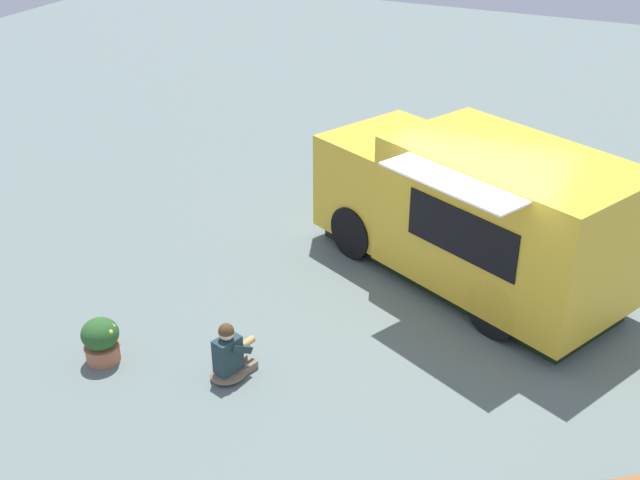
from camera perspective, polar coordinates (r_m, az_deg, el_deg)
ground_plane at (r=11.85m, az=9.39°, el=-5.24°), size 40.00×40.00×0.00m
food_truck at (r=12.26m, az=10.88°, el=1.75°), size 5.39×4.20×2.28m
person_customer at (r=10.40m, az=-6.46°, el=-8.26°), size 0.57×0.77×0.82m
planter_flowering_near at (r=15.92m, az=1.67°, el=5.91°), size 0.55×0.55×0.80m
planter_flowering_far at (r=10.98m, az=-15.39°, el=-6.92°), size 0.50×0.50×0.64m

